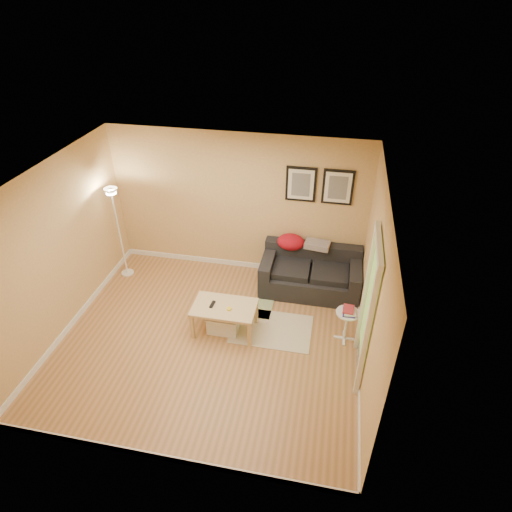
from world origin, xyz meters
name	(u,v)px	position (x,y,z in m)	size (l,w,h in m)	color
floor	(210,339)	(0.00, 0.00, 0.00)	(4.50, 4.50, 0.00)	#B17A4C
ceiling	(197,183)	(0.00, 0.00, 2.60)	(4.50, 4.50, 0.00)	white
wall_back	(238,205)	(0.00, 2.00, 1.30)	(4.50, 4.50, 0.00)	#DEB172
wall_front	(146,386)	(0.00, -2.00, 1.30)	(4.50, 4.50, 0.00)	#DEB172
wall_left	(56,253)	(-2.25, 0.00, 1.30)	(4.00, 4.00, 0.00)	#DEB172
wall_right	(373,290)	(2.25, 0.00, 1.30)	(4.00, 4.00, 0.00)	#DEB172
baseboard_back	(239,264)	(0.00, 1.99, 0.05)	(4.50, 0.02, 0.10)	white
baseboard_front	(162,457)	(0.00, -1.99, 0.05)	(4.50, 0.02, 0.10)	white
baseboard_left	(77,317)	(-2.24, 0.00, 0.05)	(0.02, 4.00, 0.10)	white
baseboard_right	(359,358)	(2.24, 0.00, 0.05)	(0.02, 4.00, 0.10)	white
sofa	(311,272)	(1.38, 1.53, 0.38)	(1.70, 0.90, 0.75)	black
red_throw	(291,242)	(0.98, 1.81, 0.77)	(0.48, 0.36, 0.28)	#AC0F28
plaid_throw	(317,245)	(1.44, 1.79, 0.78)	(0.42, 0.26, 0.10)	tan
framed_print_left	(301,184)	(1.08, 1.98, 1.80)	(0.50, 0.04, 0.60)	black
framed_print_right	(338,187)	(1.68, 1.98, 1.80)	(0.50, 0.04, 0.60)	black
area_rug	(272,329)	(0.89, 0.39, 0.01)	(1.25, 0.85, 0.01)	beige
green_runner	(251,307)	(0.47, 0.84, 0.01)	(0.70, 0.50, 0.01)	#668C4C
coffee_table	(225,318)	(0.18, 0.24, 0.24)	(0.96, 0.59, 0.48)	tan
remote_control	(212,304)	(-0.01, 0.24, 0.49)	(0.05, 0.16, 0.02)	black
tape_roll	(229,309)	(0.27, 0.18, 0.50)	(0.07, 0.07, 0.03)	yellow
storage_bin	(224,322)	(0.16, 0.24, 0.15)	(0.49, 0.36, 0.30)	white
side_table	(346,326)	(2.02, 0.40, 0.27)	(0.35, 0.35, 0.54)	white
book_stack	(349,311)	(2.03, 0.40, 0.58)	(0.18, 0.24, 0.07)	#3D2D89
floor_lamp	(120,236)	(-2.00, 1.34, 0.82)	(0.23, 0.23, 1.74)	white
doorway	(366,314)	(2.20, -0.15, 1.02)	(0.12, 1.01, 2.13)	white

